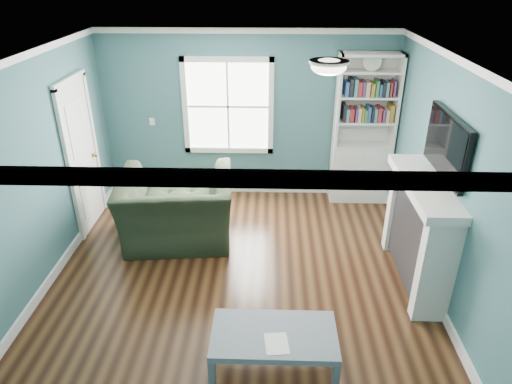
{
  "coord_description": "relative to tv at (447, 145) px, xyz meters",
  "views": [
    {
      "loc": [
        0.35,
        -4.33,
        3.43
      ],
      "look_at": [
        0.2,
        0.4,
        1.04
      ],
      "focal_mm": 32.0,
      "sensor_mm": 36.0,
      "label": 1
    }
  ],
  "objects": [
    {
      "name": "floor",
      "position": [
        -2.2,
        -0.2,
        -1.72
      ],
      "size": [
        5.0,
        5.0,
        0.0
      ],
      "primitive_type": "plane",
      "color": "black",
      "rests_on": "ground"
    },
    {
      "name": "room_walls",
      "position": [
        -2.2,
        -0.2,
        -0.14
      ],
      "size": [
        5.0,
        5.0,
        5.0
      ],
      "color": "#35666B",
      "rests_on": "ground"
    },
    {
      "name": "trim",
      "position": [
        -2.2,
        -0.2,
        -0.49
      ],
      "size": [
        4.5,
        5.0,
        2.6
      ],
      "color": "white",
      "rests_on": "ground"
    },
    {
      "name": "window",
      "position": [
        -2.5,
        2.29,
        -0.27
      ],
      "size": [
        1.4,
        0.06,
        1.5
      ],
      "color": "white",
      "rests_on": "room_walls"
    },
    {
      "name": "bookshelf",
      "position": [
        -0.43,
        2.1,
        -0.8
      ],
      "size": [
        0.9,
        0.35,
        2.31
      ],
      "color": "silver",
      "rests_on": "ground"
    },
    {
      "name": "fireplace",
      "position": [
        -0.12,
        0.0,
        -1.09
      ],
      "size": [
        0.44,
        1.58,
        1.3
      ],
      "color": "black",
      "rests_on": "ground"
    },
    {
      "name": "tv",
      "position": [
        0.0,
        0.0,
        0.0
      ],
      "size": [
        0.06,
        1.1,
        0.65
      ],
      "primitive_type": "cube",
      "color": "black",
      "rests_on": "fireplace"
    },
    {
      "name": "door",
      "position": [
        -4.42,
        1.2,
        -0.65
      ],
      "size": [
        0.12,
        0.98,
        2.17
      ],
      "color": "silver",
      "rests_on": "ground"
    },
    {
      "name": "ceiling_fixture",
      "position": [
        -1.3,
        -0.1,
        0.82
      ],
      "size": [
        0.38,
        0.38,
        0.15
      ],
      "color": "white",
      "rests_on": "room_walls"
    },
    {
      "name": "light_switch",
      "position": [
        -3.7,
        2.28,
        -0.52
      ],
      "size": [
        0.08,
        0.01,
        0.12
      ],
      "primitive_type": "cube",
      "color": "white",
      "rests_on": "room_walls"
    },
    {
      "name": "recliner",
      "position": [
        -3.08,
        0.77,
        -1.09
      ],
      "size": [
        1.55,
        1.09,
        1.27
      ],
      "primitive_type": "imported",
      "rotation": [
        0.0,
        0.0,
        -3.04
      ],
      "color": "black",
      "rests_on": "ground"
    },
    {
      "name": "coffee_table",
      "position": [
        -1.79,
        -1.41,
        -1.36
      ],
      "size": [
        1.15,
        0.63,
        0.42
      ],
      "rotation": [
        0.0,
        0.0,
        -0.0
      ],
      "color": "#4F565F",
      "rests_on": "ground"
    },
    {
      "name": "paper_sheet",
      "position": [
        -1.76,
        -1.53,
        -1.31
      ],
      "size": [
        0.23,
        0.28,
        0.0
      ],
      "primitive_type": "cube",
      "rotation": [
        0.0,
        0.0,
        0.11
      ],
      "color": "white",
      "rests_on": "coffee_table"
    }
  ]
}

